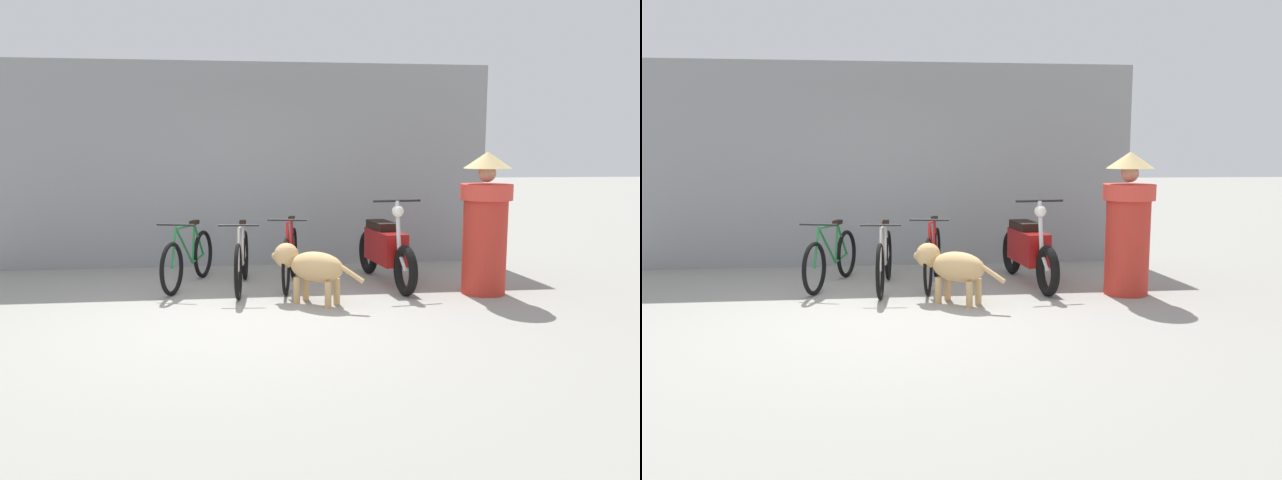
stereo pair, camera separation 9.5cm
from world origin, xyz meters
The scene contains 8 objects.
ground_plane centered at (0.00, 0.00, 0.00)m, with size 60.00×60.00×0.00m, color gray.
shop_wall_back centered at (0.00, 2.93, 1.44)m, with size 7.21×0.20×2.87m.
bicycle_0 centered at (-0.63, 1.54, 0.33)m, with size 0.58×1.61×0.81m.
bicycle_1 centered at (0.02, 1.30, 0.34)m, with size 0.46×1.73×0.83m.
bicycle_2 centered at (0.60, 1.37, 0.36)m, with size 0.46×1.60×0.87m.
motorcycle centered at (1.79, 1.37, 0.43)m, with size 0.58×1.93×1.08m.
stray_dog centered at (0.75, 0.50, 0.41)m, with size 0.97×0.83×0.64m.
person_in_robes centered at (2.81, 0.72, 0.84)m, with size 0.82×0.82×1.64m.
Camera 2 is at (0.17, -6.12, 1.66)m, focal length 35.00 mm.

